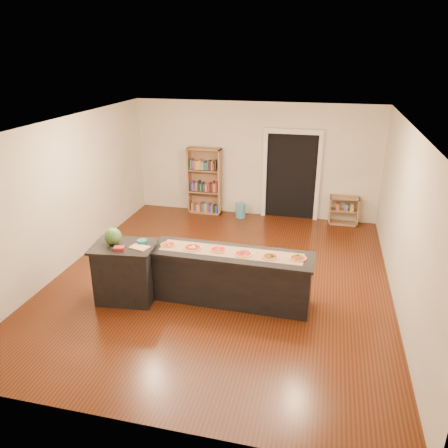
% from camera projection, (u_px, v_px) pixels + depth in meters
% --- Properties ---
extents(room, '(6.00, 7.00, 2.80)m').
position_uv_depth(room, '(221.00, 207.00, 7.54)').
color(room, '#EBE2C6').
rests_on(room, ground).
extents(doorway, '(1.40, 0.09, 2.21)m').
position_uv_depth(doorway, '(291.00, 171.00, 10.55)').
color(doorway, black).
rests_on(doorway, room).
extents(kitchen_island, '(2.69, 0.73, 0.89)m').
position_uv_depth(kitchen_island, '(230.00, 277.00, 7.19)').
color(kitchen_island, black).
rests_on(kitchen_island, ground).
extents(side_counter, '(1.00, 0.73, 0.99)m').
position_uv_depth(side_counter, '(126.00, 272.00, 7.22)').
color(side_counter, black).
rests_on(side_counter, ground).
extents(bookshelf, '(0.84, 0.30, 1.68)m').
position_uv_depth(bookshelf, '(205.00, 181.00, 11.00)').
color(bookshelf, '#9E704C').
rests_on(bookshelf, ground).
extents(low_shelf, '(0.69, 0.29, 0.69)m').
position_uv_depth(low_shelf, '(344.00, 210.00, 10.44)').
color(low_shelf, '#9E704C').
rests_on(low_shelf, ground).
extents(waste_bin, '(0.25, 0.25, 0.37)m').
position_uv_depth(waste_bin, '(241.00, 210.00, 10.91)').
color(waste_bin, teal).
rests_on(waste_bin, ground).
extents(kraft_paper, '(2.34, 0.46, 0.00)m').
position_uv_depth(kraft_paper, '(231.00, 252.00, 7.05)').
color(kraft_paper, '#876346').
rests_on(kraft_paper, kitchen_island).
extents(watermelon, '(0.28, 0.28, 0.28)m').
position_uv_depth(watermelon, '(113.00, 236.00, 7.04)').
color(watermelon, '#144214').
rests_on(watermelon, side_counter).
extents(cutting_board, '(0.33, 0.26, 0.02)m').
position_uv_depth(cutting_board, '(139.00, 247.00, 6.94)').
color(cutting_board, tan).
rests_on(cutting_board, side_counter).
extents(package_red, '(0.19, 0.15, 0.06)m').
position_uv_depth(package_red, '(119.00, 249.00, 6.85)').
color(package_red, maroon).
rests_on(package_red, side_counter).
extents(package_teal, '(0.16, 0.16, 0.06)m').
position_uv_depth(package_teal, '(142.00, 242.00, 7.09)').
color(package_teal, '#195966').
rests_on(package_teal, side_counter).
extents(pizza_a, '(0.26, 0.26, 0.02)m').
position_uv_depth(pizza_a, '(168.00, 245.00, 7.28)').
color(pizza_a, '#B68946').
rests_on(pizza_a, kitchen_island).
extents(pizza_b, '(0.30, 0.30, 0.02)m').
position_uv_depth(pizza_b, '(193.00, 247.00, 7.18)').
color(pizza_b, '#B68946').
rests_on(pizza_b, kitchen_island).
extents(pizza_c, '(0.28, 0.28, 0.02)m').
position_uv_depth(pizza_c, '(218.00, 249.00, 7.11)').
color(pizza_c, '#B68946').
rests_on(pizza_c, kitchen_island).
extents(pizza_d, '(0.31, 0.31, 0.02)m').
position_uv_depth(pizza_d, '(243.00, 254.00, 6.96)').
color(pizza_d, '#B68946').
rests_on(pizza_d, kitchen_island).
extents(pizza_e, '(0.28, 0.28, 0.02)m').
position_uv_depth(pizza_e, '(270.00, 257.00, 6.86)').
color(pizza_e, '#B68946').
rests_on(pizza_e, kitchen_island).
extents(pizza_f, '(0.28, 0.28, 0.02)m').
position_uv_depth(pizza_f, '(298.00, 258.00, 6.82)').
color(pizza_f, '#B68946').
rests_on(pizza_f, kitchen_island).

